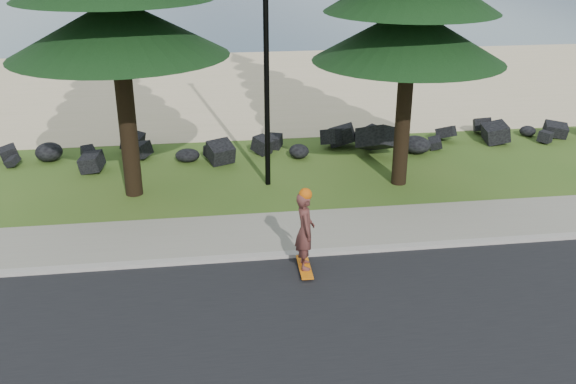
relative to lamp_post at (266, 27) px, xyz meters
name	(u,v)px	position (x,y,z in m)	size (l,w,h in m)	color
ground	(283,238)	(0.00, -3.20, -4.13)	(160.00, 160.00, 0.00)	#385C1C
road	(320,365)	(0.00, -7.70, -4.12)	(160.00, 7.00, 0.02)	black
kerb	(289,255)	(0.00, -4.10, -4.08)	(160.00, 0.20, 0.10)	#AAA399
sidewalk	(282,232)	(0.00, -3.00, -4.09)	(160.00, 2.00, 0.08)	gray
beach_sand	(240,85)	(0.00, 11.30, -4.13)	(160.00, 15.00, 0.01)	beige
seawall_boulders	(260,154)	(0.00, 2.40, -4.13)	(60.00, 2.40, 1.10)	black
lamp_post	(266,27)	(0.00, 0.00, 0.00)	(0.25, 0.14, 8.14)	black
skateboarder	(305,231)	(0.23, -4.73, -3.23)	(0.40, 0.97, 1.79)	orange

